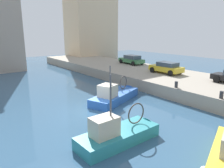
{
  "coord_description": "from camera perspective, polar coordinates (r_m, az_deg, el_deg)",
  "views": [
    {
      "loc": [
        -8.37,
        -13.15,
        6.07
      ],
      "look_at": [
        3.62,
        2.49,
        1.2
      ],
      "focal_mm": 34.39,
      "sensor_mm": 36.0,
      "label": 1
    }
  ],
  "objects": [
    {
      "name": "water_surface",
      "position": [
        16.73,
        -4.68,
        -7.44
      ],
      "size": [
        80.0,
        80.0,
        0.0
      ],
      "primitive_type": "plane",
      "color": "#335675",
      "rests_on": "ground"
    },
    {
      "name": "fishing_boat_blue",
      "position": [
        19.45,
        1.24,
        -3.87
      ],
      "size": [
        6.6,
        3.98,
        4.15
      ],
      "color": "#2D60B7",
      "rests_on": "ground"
    },
    {
      "name": "parked_car_yellow",
      "position": [
        26.19,
        14.25,
        4.28
      ],
      "size": [
        2.01,
        3.96,
        1.34
      ],
      "color": "gold",
      "rests_on": "quay_wall"
    },
    {
      "name": "mooring_bollard_mid",
      "position": [
        17.87,
        27.09,
        -2.58
      ],
      "size": [
        0.28,
        0.28,
        0.55
      ],
      "primitive_type": "cylinder",
      "color": "#2D2D33",
      "rests_on": "quay_wall"
    },
    {
      "name": "mooring_bollard_north",
      "position": [
        19.82,
        16.71,
        -0.13
      ],
      "size": [
        0.28,
        0.28,
        0.55
      ],
      "primitive_type": "cylinder",
      "color": "#2D2D33",
      "rests_on": "quay_wall"
    },
    {
      "name": "parked_car_green",
      "position": [
        32.88,
        5.22,
        6.52
      ],
      "size": [
        2.06,
        4.3,
        1.34
      ],
      "color": "#387547",
      "rests_on": "quay_wall"
    },
    {
      "name": "fishing_boat_teal",
      "position": [
        12.6,
        2.73,
        -14.18
      ],
      "size": [
        5.71,
        2.04,
        4.75
      ],
      "color": "teal",
      "rests_on": "ground"
    },
    {
      "name": "quay_wall",
      "position": [
        24.45,
        18.54,
        0.22
      ],
      "size": [
        9.0,
        56.0,
        1.2
      ],
      "primitive_type": "cube",
      "color": "#9E9384",
      "rests_on": "ground"
    },
    {
      "name": "waterfront_building_central",
      "position": [
        46.69,
        -5.74,
        19.08
      ],
      "size": [
        9.64,
        6.79,
        20.67
      ],
      "color": "beige",
      "rests_on": "ground"
    }
  ]
}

